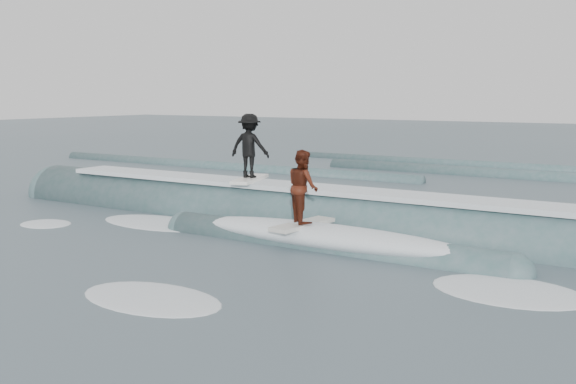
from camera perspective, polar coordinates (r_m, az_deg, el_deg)
The scene contains 6 objects.
ground at distance 15.56m, azimuth -5.38°, elevation -5.31°, with size 160.00×160.00×0.00m, color #3C5058.
breaking_wave at distance 18.27m, azimuth 1.80°, elevation -3.05°, with size 23.79×3.87×2.18m.
surfer_black at distance 19.37m, azimuth -3.43°, elevation 3.95°, with size 1.33×2.07×2.02m.
surfer_red at distance 15.92m, azimuth 1.33°, elevation 0.20°, with size 1.13×2.06×1.93m.
whitewater at distance 15.54m, azimuth -6.94°, elevation -5.35°, with size 15.30×7.40×0.10m.
far_swells at distance 31.80m, azimuth 11.63°, elevation 1.69°, with size 37.60×8.65×0.80m.
Camera 1 is at (9.12, -12.03, 3.73)m, focal length 40.00 mm.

